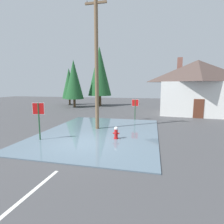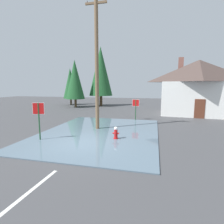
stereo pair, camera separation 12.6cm
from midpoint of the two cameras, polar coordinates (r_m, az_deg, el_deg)
ground_plane at (r=10.73m, az=-9.12°, el=-10.15°), size 80.00×80.00×0.10m
flood_puddle at (r=12.91m, az=-3.54°, el=-6.51°), size 8.09×10.76×0.05m
lane_stop_bar at (r=8.74m, az=-14.71°, el=-14.36°), size 3.63×0.64×0.01m
lane_center_stripe at (r=6.60m, az=-25.38°, el=-22.84°), size 0.24×3.27×0.01m
stop_sign_near at (r=11.63m, az=-22.17°, el=-0.51°), size 0.69×0.20×2.34m
fire_hydrant at (r=11.21m, az=1.56°, el=-6.81°), size 0.41×0.35×0.82m
utility_pole at (r=13.66m, az=-4.65°, el=15.54°), size 1.60×0.28×9.74m
stop_sign_far at (r=17.53m, az=7.82°, el=2.06°), size 0.67×0.08×2.04m
house at (r=23.09m, az=25.91°, el=7.35°), size 8.83×6.75×6.78m
pine_tree_tall_left at (r=32.59m, az=-13.09°, el=8.94°), size 2.57×2.57×6.43m
pine_tree_mid_left at (r=30.13m, az=-3.53°, el=12.86°), size 3.88×3.88×9.70m
pine_tree_short_left at (r=28.62m, az=-11.68°, el=10.15°), size 2.93×2.93×7.33m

